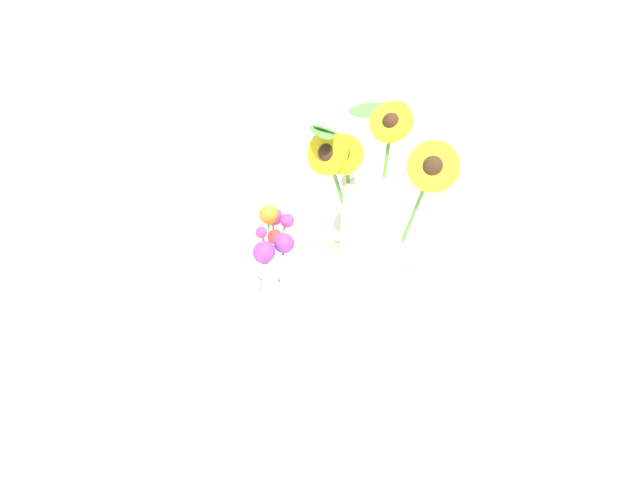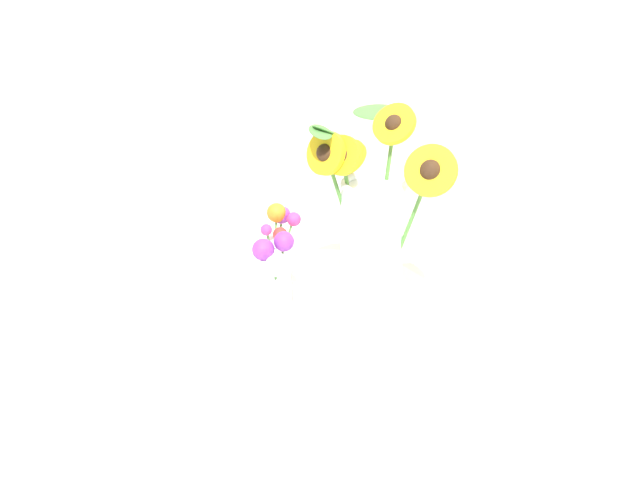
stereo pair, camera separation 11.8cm
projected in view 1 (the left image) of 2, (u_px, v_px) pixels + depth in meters
The scene contains 5 objects.
ground_plane at pixel (285, 330), 1.18m from camera, with size 6.00×6.00×0.00m, color silver.
serving_tray at pixel (320, 307), 1.24m from camera, with size 0.49×0.49×0.02m.
mason_jar_sunflowers at pixel (371, 230), 1.16m from camera, with size 0.28×0.23×0.39m.
vase_small_center at pixel (277, 276), 1.17m from camera, with size 0.10×0.10×0.16m.
vase_bulb_right at pixel (272, 249), 1.31m from camera, with size 0.08×0.10×0.16m.
Camera 1 is at (0.59, -0.80, 0.67)m, focal length 35.00 mm.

